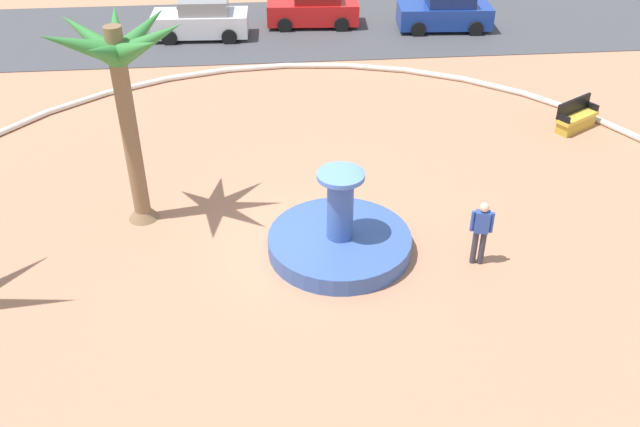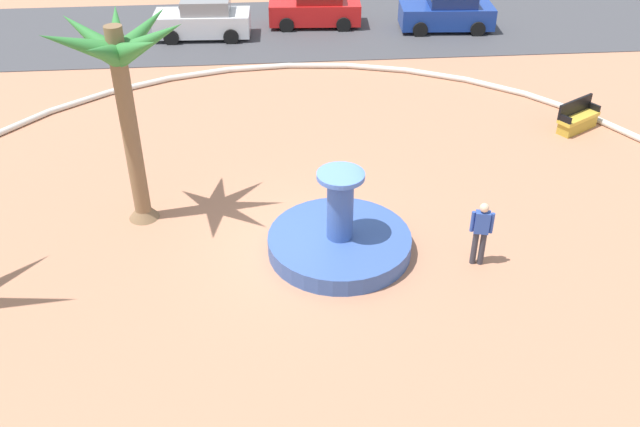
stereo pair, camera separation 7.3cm
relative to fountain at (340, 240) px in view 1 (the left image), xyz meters
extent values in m
plane|color=tan|center=(-0.66, 0.28, -0.31)|extent=(80.00, 80.00, 0.00)
torus|color=silver|center=(-0.66, 0.28, -0.21)|extent=(23.58, 23.58, 0.20)
cube|color=#424247|center=(-0.66, 16.47, -0.30)|extent=(48.00, 8.00, 0.03)
cylinder|color=#38569E|center=(0.00, 0.00, -0.09)|extent=(3.51, 3.51, 0.45)
cylinder|color=#19567F|center=(0.00, 0.00, -0.13)|extent=(3.09, 3.09, 0.34)
cylinder|color=#38569E|center=(0.00, 0.00, 0.95)|extent=(0.63, 0.63, 1.64)
cylinder|color=#3D5FAD|center=(0.00, 0.00, 1.83)|extent=(1.12, 1.12, 0.12)
cylinder|color=brown|center=(-4.97, 1.92, 2.26)|extent=(0.42, 0.42, 5.16)
cone|color=brown|center=(-4.97, 1.92, -0.06)|extent=(0.79, 0.79, 0.50)
cone|color=#337F38|center=(-4.20, 1.93, 4.48)|extent=(1.78, 0.57, 1.23)
cone|color=#337F38|center=(-4.46, 2.50, 4.48)|extent=(1.59, 1.70, 1.22)
cone|color=#337F38|center=(-5.06, 2.68, 4.47)|extent=(0.76, 1.82, 1.24)
cone|color=#337F38|center=(-5.61, 2.36, 4.49)|extent=(1.78, 1.46, 1.22)
cone|color=#337F38|center=(-5.72, 1.68, 4.52)|extent=(1.87, 1.09, 1.16)
cone|color=#337F38|center=(-5.12, 1.17, 4.49)|extent=(0.91, 1.85, 1.21)
cone|color=#337F38|center=(-4.44, 1.35, 4.50)|extent=(1.62, 1.69, 1.19)
cube|color=gold|center=(8.39, 5.84, 0.14)|extent=(1.62, 1.26, 0.12)
cube|color=black|center=(8.28, 6.02, 0.44)|extent=(1.40, 0.91, 0.50)
cube|color=gold|center=(8.39, 5.84, -0.12)|extent=(1.49, 1.16, 0.39)
cube|color=black|center=(9.03, 6.24, 0.28)|extent=(0.30, 0.43, 0.24)
cube|color=black|center=(7.75, 5.45, 0.28)|extent=(0.30, 0.43, 0.24)
cylinder|color=#33333D|center=(3.31, -0.80, 0.14)|extent=(0.14, 0.14, 0.91)
cylinder|color=#33333D|center=(3.14, -0.75, 0.14)|extent=(0.14, 0.14, 0.91)
cube|color=#2D4CA5|center=(3.22, -0.78, 0.87)|extent=(0.38, 0.27, 0.56)
sphere|color=beige|center=(3.22, -0.78, 1.27)|extent=(0.22, 0.22, 0.22)
cylinder|color=#2D4CA5|center=(3.44, -0.83, 0.87)|extent=(0.09, 0.09, 0.53)
cylinder|color=#2D4CA5|center=(3.01, -0.72, 0.87)|extent=(0.09, 0.09, 0.53)
cube|color=silver|center=(-4.11, 15.70, 0.32)|extent=(4.07, 1.87, 0.90)
cube|color=gray|center=(-3.91, 15.69, 1.05)|extent=(2.06, 1.53, 0.60)
cube|color=#333D47|center=(-4.81, 15.73, 0.97)|extent=(0.35, 1.37, 0.51)
cylinder|color=black|center=(-5.39, 14.91, 0.01)|extent=(0.65, 0.25, 0.64)
cylinder|color=black|center=(-5.31, 16.60, 0.01)|extent=(0.65, 0.25, 0.64)
cylinder|color=black|center=(-2.91, 14.80, 0.01)|extent=(0.65, 0.25, 0.64)
cylinder|color=black|center=(-2.84, 16.50, 0.01)|extent=(0.65, 0.25, 0.64)
cube|color=red|center=(0.76, 16.84, 0.32)|extent=(4.09, 1.93, 0.90)
cylinder|color=black|center=(-0.53, 16.06, 0.01)|extent=(0.65, 0.26, 0.64)
cylinder|color=black|center=(-0.43, 17.76, 0.01)|extent=(0.65, 0.26, 0.64)
cylinder|color=black|center=(1.95, 15.92, 0.01)|extent=(0.65, 0.26, 0.64)
cylinder|color=black|center=(2.05, 17.61, 0.01)|extent=(0.65, 0.26, 0.64)
cube|color=navy|center=(6.43, 15.76, 0.32)|extent=(4.10, 1.94, 0.90)
cube|color=#333D47|center=(5.73, 15.80, 0.97)|extent=(0.38, 1.38, 0.51)
cylinder|color=black|center=(5.14, 14.99, 0.01)|extent=(0.65, 0.26, 0.64)
cylinder|color=black|center=(5.24, 16.69, 0.01)|extent=(0.65, 0.26, 0.64)
cylinder|color=black|center=(7.61, 14.84, 0.01)|extent=(0.65, 0.26, 0.64)
cylinder|color=black|center=(7.72, 16.53, 0.01)|extent=(0.65, 0.26, 0.64)
camera|label=1|loc=(-1.75, -13.68, 9.97)|focal=39.12mm
camera|label=2|loc=(-1.68, -13.68, 9.97)|focal=39.12mm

